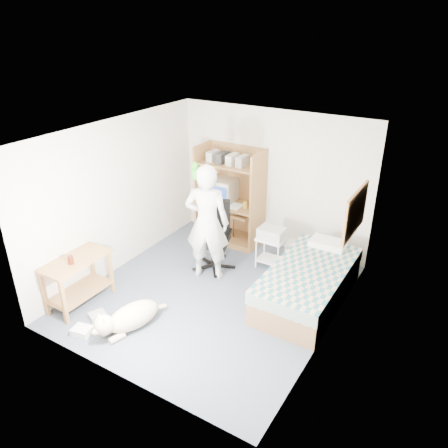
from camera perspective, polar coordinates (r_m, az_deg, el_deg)
name	(u,v)px	position (r m, az deg, el deg)	size (l,w,h in m)	color
floor	(212,294)	(6.83, -1.51, -9.13)	(4.00, 4.00, 0.00)	#424A5A
wall_back	(272,180)	(7.83, 6.33, 5.75)	(3.60, 0.02, 2.50)	silver
wall_right	(335,253)	(5.54, 14.25, -3.74)	(0.02, 4.00, 2.50)	silver
wall_left	(118,196)	(7.26, -13.71, 3.53)	(0.02, 4.00, 2.50)	silver
ceiling	(210,134)	(5.78, -1.80, 11.67)	(3.60, 4.00, 0.02)	white
computer_hutch	(231,199)	(8.07, 0.88, 3.25)	(1.20, 0.63, 1.80)	#915E32
bed	(308,284)	(6.66, 10.93, -7.66)	(1.02, 2.02, 0.66)	brown
side_desk	(78,275)	(6.72, -18.57, -6.29)	(0.50, 1.00, 0.75)	brown
corkboard	(355,212)	(6.25, 16.79, 1.45)	(0.04, 0.94, 0.66)	#906540
office_chair	(214,244)	(7.34, -1.29, -2.67)	(0.66, 0.67, 1.15)	black
person	(207,223)	(6.83, -2.22, 0.16)	(0.70, 0.46, 1.92)	silver
parrot	(196,172)	(6.64, -3.71, 6.78)	(0.14, 0.24, 0.39)	#198212
dog	(129,317)	(6.19, -12.31, -11.81)	(0.57, 1.13, 0.43)	tan
printer_cart	(271,248)	(7.38, 6.17, -3.09)	(0.46, 0.37, 0.55)	silver
printer	(272,233)	(7.25, 6.27, -1.18)	(0.42, 0.32, 0.18)	#A5A5A0
crt_monitor	(224,190)	(8.09, -0.02, 4.48)	(0.45, 0.47, 0.40)	beige
keyboard	(225,209)	(8.01, 0.13, 1.93)	(0.45, 0.16, 0.03)	beige
pencil_cup	(245,205)	(7.84, 2.80, 2.52)	(0.08, 0.08, 0.12)	gold
drink_glass	(71,260)	(6.47, -19.40, -4.46)	(0.08, 0.08, 0.12)	#42160A
floor_box_a	(82,331)	(6.35, -18.04, -13.15)	(0.25, 0.20, 0.10)	silver
floor_box_b	(97,315)	(6.58, -16.21, -11.40)	(0.18, 0.22, 0.08)	#A5A4A0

